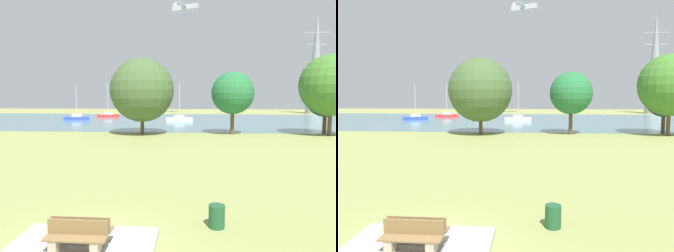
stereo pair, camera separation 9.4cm
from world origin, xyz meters
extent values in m
plane|color=#8C9351|center=(0.00, 22.00, 0.00)|extent=(160.00, 160.00, 0.00)
cube|color=#A3A3A3|center=(0.00, 0.00, 0.05)|extent=(4.40, 3.20, 0.10)
cube|color=tan|center=(-0.60, 0.32, 0.30)|extent=(0.24, 0.44, 0.40)
cube|color=tan|center=(0.60, 0.32, 0.30)|extent=(0.24, 0.44, 0.40)
cube|color=brown|center=(0.00, 0.32, 0.53)|extent=(1.80, 0.48, 0.05)
cube|color=brown|center=(0.00, 0.11, 0.77)|extent=(1.80, 0.05, 0.44)
cube|color=tan|center=(-0.60, -0.32, 0.30)|extent=(0.24, 0.44, 0.40)
cube|color=tan|center=(0.60, -0.32, 0.30)|extent=(0.24, 0.44, 0.40)
cube|color=brown|center=(0.00, -0.32, 0.53)|extent=(1.80, 0.48, 0.05)
cube|color=brown|center=(0.00, -0.11, 0.77)|extent=(1.80, 0.05, 0.44)
cylinder|color=#1E512D|center=(4.15, 1.97, 0.40)|extent=(0.56, 0.56, 0.80)
cube|color=slate|center=(0.00, 50.00, 0.01)|extent=(140.00, 40.00, 0.02)
cube|color=red|center=(-14.81, 56.95, 0.32)|extent=(5.03, 2.94, 0.60)
cube|color=white|center=(-14.81, 56.95, 0.87)|extent=(2.05, 1.61, 0.50)
cylinder|color=silver|center=(-14.81, 56.95, 4.00)|extent=(0.10, 0.10, 6.75)
cube|color=white|center=(0.90, 48.03, 0.32)|extent=(4.85, 1.67, 0.60)
cube|color=white|center=(0.90, 48.03, 0.87)|extent=(1.84, 1.16, 0.50)
cylinder|color=silver|center=(0.90, 48.03, 3.77)|extent=(0.10, 0.10, 6.29)
cube|color=yellow|center=(-7.95, 59.51, 0.32)|extent=(4.94, 2.02, 0.60)
cube|color=white|center=(-7.95, 59.51, 0.87)|extent=(1.91, 1.29, 0.50)
cylinder|color=silver|center=(-7.95, 59.51, 3.62)|extent=(0.10, 0.10, 5.99)
cube|color=blue|center=(-18.88, 49.49, 0.32)|extent=(5.03, 2.95, 0.60)
cube|color=white|center=(-18.88, 49.49, 0.87)|extent=(2.06, 1.62, 0.50)
cylinder|color=silver|center=(-18.88, 49.49, 3.71)|extent=(0.10, 0.10, 6.19)
cylinder|color=brown|center=(-2.65, 27.85, 1.31)|extent=(0.44, 0.44, 2.63)
sphere|color=#415E32|center=(-2.65, 27.85, 5.26)|extent=(7.52, 7.52, 7.52)
cylinder|color=brown|center=(8.00, 28.90, 1.58)|extent=(0.44, 0.44, 3.15)
sphere|color=#266C3A|center=(8.00, 28.90, 4.91)|extent=(5.03, 5.03, 5.03)
cylinder|color=brown|center=(19.03, 28.49, 1.66)|extent=(0.44, 0.44, 3.32)
sphere|color=#3F772C|center=(19.03, 28.49, 5.80)|extent=(7.07, 7.07, 7.07)
cylinder|color=brown|center=(19.33, 30.59, 1.35)|extent=(0.44, 0.44, 2.70)
sphere|color=#325C37|center=(19.33, 30.59, 4.28)|extent=(4.51, 4.51, 4.51)
cone|color=gray|center=(34.83, 75.45, 12.94)|extent=(4.40, 4.40, 25.88)
cube|color=gray|center=(34.83, 75.45, 20.70)|extent=(6.40, 0.30, 0.30)
cube|color=gray|center=(34.83, 75.45, 17.70)|extent=(5.20, 0.30, 0.30)
cube|color=silver|center=(1.37, 67.96, 25.57)|extent=(6.34, 3.46, 1.10)
cube|color=silver|center=(1.37, 67.96, 25.77)|extent=(4.22, 8.18, 0.16)
cube|color=silver|center=(-1.15, 69.00, 26.37)|extent=(0.88, 0.45, 1.50)
camera|label=1|loc=(3.30, -8.56, 4.54)|focal=33.31mm
camera|label=2|loc=(3.39, -8.56, 4.54)|focal=33.31mm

